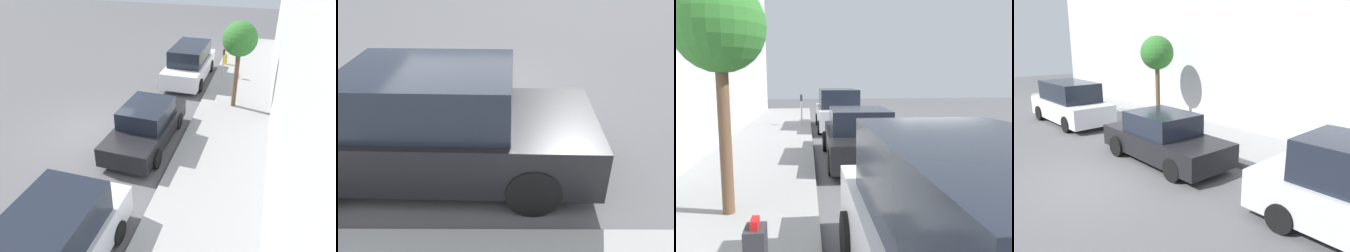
# 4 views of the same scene
# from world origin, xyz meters

# --- Properties ---
(ground_plane) EXTENTS (60.00, 60.00, 0.00)m
(ground_plane) POSITION_xyz_m (0.00, 0.00, 0.00)
(ground_plane) COLOR #515154
(sidewalk) EXTENTS (3.14, 32.00, 0.15)m
(sidewalk) POSITION_xyz_m (5.07, 0.00, 0.07)
(sidewalk) COLOR gray
(sidewalk) RESTS_ON ground_plane
(parked_sedan_second) EXTENTS (1.92, 4.55, 1.54)m
(parked_sedan_second) POSITION_xyz_m (2.21, -0.09, 0.72)
(parked_sedan_second) COLOR black
(parked_sedan_second) RESTS_ON ground_plane
(parked_minivan_third) EXTENTS (2.02, 4.92, 1.90)m
(parked_minivan_third) POSITION_xyz_m (2.24, 6.70, 0.92)
(parked_minivan_third) COLOR silver
(parked_minivan_third) RESTS_ON ground_plane
(parking_meter_far) EXTENTS (0.11, 0.15, 1.50)m
(parking_meter_far) POSITION_xyz_m (3.95, 7.45, 1.07)
(parking_meter_far) COLOR #ADADB2
(parking_meter_far) RESTS_ON sidewalk
(street_tree) EXTENTS (1.45, 1.45, 3.77)m
(street_tree) POSITION_xyz_m (5.00, 3.72, 3.14)
(street_tree) COLOR brown
(street_tree) RESTS_ON sidewalk
(fire_hydrant) EXTENTS (0.20, 0.20, 0.69)m
(fire_hydrant) POSITION_xyz_m (3.85, 9.35, 0.49)
(fire_hydrant) COLOR gold
(fire_hydrant) RESTS_ON sidewalk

